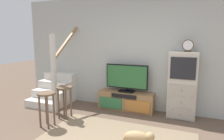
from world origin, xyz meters
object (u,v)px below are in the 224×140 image
(side_cabinet, at_px, (182,86))
(dog, at_px, (139,137))
(television, at_px, (127,77))
(bar_stool_far, at_px, (65,95))
(media_console, at_px, (126,101))
(bar_stool_near, at_px, (46,101))
(desk_clock, at_px, (188,46))

(side_cabinet, xyz_separation_m, dog, (-0.57, -1.43, -0.60))
(television, relative_size, bar_stool_far, 1.46)
(media_console, distance_m, television, 0.57)
(television, height_order, dog, television)
(side_cabinet, bearing_deg, dog, -111.65)
(bar_stool_near, bearing_deg, desk_clock, 29.91)
(side_cabinet, relative_size, desk_clock, 5.61)
(bar_stool_near, xyz_separation_m, bar_stool_far, (0.08, 0.48, 0.01))
(bar_stool_near, bearing_deg, dog, 0.19)
(bar_stool_near, height_order, bar_stool_far, bar_stool_far)
(media_console, height_order, side_cabinet, side_cabinet)
(media_console, relative_size, bar_stool_near, 1.94)
(television, relative_size, side_cabinet, 0.71)
(media_console, height_order, bar_stool_near, bar_stool_near)
(side_cabinet, relative_size, bar_stool_far, 2.07)
(side_cabinet, bearing_deg, bar_stool_near, -149.18)
(side_cabinet, distance_m, desk_clock, 0.85)
(dog, bearing_deg, bar_stool_far, 164.98)
(desk_clock, xyz_separation_m, bar_stool_far, (-2.39, -0.94, -1.04))
(media_console, relative_size, television, 1.31)
(bar_stool_far, height_order, dog, bar_stool_far)
(television, xyz_separation_m, dog, (0.68, -1.44, -0.67))
(desk_clock, bearing_deg, television, 178.74)
(television, distance_m, dog, 1.73)
(desk_clock, xyz_separation_m, bar_stool_near, (-2.47, -1.42, -1.05))
(bar_stool_far, xyz_separation_m, dog, (1.76, -0.47, -0.40))
(television, distance_m, desk_clock, 1.52)
(side_cabinet, height_order, dog, side_cabinet)
(television, xyz_separation_m, bar_stool_far, (-1.08, -0.97, -0.27))
(television, bearing_deg, bar_stool_near, -128.64)
(desk_clock, bearing_deg, media_console, 179.79)
(media_console, height_order, bar_stool_far, bar_stool_far)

